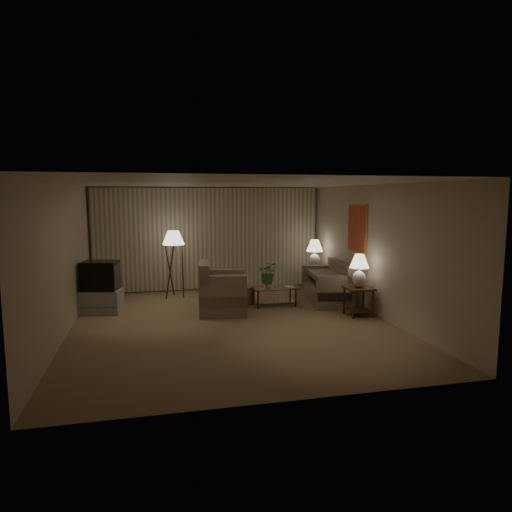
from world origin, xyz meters
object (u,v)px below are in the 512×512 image
(table_lamp_far, at_px, (315,251))
(vase, at_px, (268,284))
(armchair, at_px, (223,293))
(coffee_table, at_px, (275,294))
(table_lamp_near, at_px, (359,268))
(crt_tv, at_px, (100,276))
(sofa, at_px, (327,286))
(floor_lamp, at_px, (174,263))
(ottoman, at_px, (240,295))
(tv_cabinet, at_px, (101,301))
(side_table_near, at_px, (358,296))
(side_table_far, at_px, (314,275))

(table_lamp_far, height_order, vase, table_lamp_far)
(armchair, height_order, coffee_table, armchair)
(table_lamp_near, relative_size, crt_tv, 0.85)
(sofa, relative_size, floor_lamp, 1.15)
(ottoman, distance_m, vase, 0.74)
(tv_cabinet, relative_size, ottoman, 1.49)
(sofa, relative_size, coffee_table, 1.86)
(table_lamp_near, relative_size, table_lamp_far, 0.92)
(armchair, bearing_deg, tv_cabinet, 85.08)
(table_lamp_far, bearing_deg, sofa, -96.84)
(tv_cabinet, bearing_deg, sofa, 11.62)
(table_lamp_near, height_order, floor_lamp, floor_lamp)
(tv_cabinet, bearing_deg, side_table_near, -2.84)
(sofa, height_order, tv_cabinet, sofa)
(table_lamp_near, bearing_deg, table_lamp_far, 90.00)
(side_table_near, bearing_deg, vase, 141.92)
(table_lamp_far, height_order, ottoman, table_lamp_far)
(sofa, height_order, coffee_table, sofa)
(table_lamp_near, bearing_deg, coffee_table, 139.14)
(side_table_near, relative_size, tv_cabinet, 0.65)
(tv_cabinet, bearing_deg, ottoman, 16.07)
(armchair, relative_size, table_lamp_far, 1.71)
(table_lamp_near, distance_m, ottoman, 2.82)
(side_table_far, height_order, crt_tv, crt_tv)
(ottoman, xyz_separation_m, vase, (0.57, -0.37, 0.29))
(side_table_far, bearing_deg, side_table_near, -90.00)
(sofa, relative_size, side_table_near, 3.13)
(sofa, xyz_separation_m, armchair, (-2.54, -0.47, 0.06))
(table_lamp_near, height_order, ottoman, table_lamp_near)
(crt_tv, bearing_deg, sofa, 11.62)
(armchair, xyz_separation_m, side_table_near, (2.69, -0.88, -0.02))
(table_lamp_near, height_order, crt_tv, table_lamp_near)
(armchair, xyz_separation_m, tv_cabinet, (-2.51, 0.56, -0.18))
(coffee_table, bearing_deg, tv_cabinet, 177.12)
(sofa, relative_size, tv_cabinet, 2.03)
(coffee_table, height_order, floor_lamp, floor_lamp)
(armchair, bearing_deg, side_table_near, -100.57)
(side_table_near, height_order, crt_tv, crt_tv)
(table_lamp_far, distance_m, coffee_table, 2.12)
(table_lamp_near, xyz_separation_m, floor_lamp, (-3.60, 2.63, -0.15))
(side_table_near, xyz_separation_m, floor_lamp, (-3.60, 2.63, 0.44))
(side_table_near, bearing_deg, tv_cabinet, 164.53)
(sofa, distance_m, side_table_near, 1.36)
(side_table_near, relative_size, ottoman, 0.97)
(side_table_near, xyz_separation_m, vase, (-1.60, 1.25, 0.09))
(armchair, bearing_deg, table_lamp_near, -100.57)
(side_table_far, xyz_separation_m, ottoman, (-2.17, -0.98, -0.20))
(side_table_far, distance_m, vase, 2.09)
(sofa, xyz_separation_m, side_table_far, (0.15, 1.25, 0.04))
(side_table_far, relative_size, tv_cabinet, 0.65)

